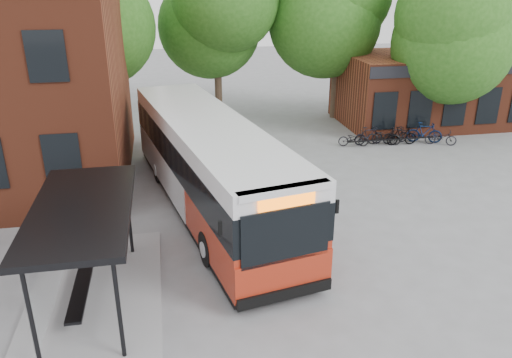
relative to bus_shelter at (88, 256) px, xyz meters
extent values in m
plane|color=slate|center=(4.50, 1.00, -1.45)|extent=(100.00, 100.00, 0.00)
imported|color=black|center=(11.63, 11.33, -1.05)|extent=(1.62, 0.85, 0.81)
imported|color=black|center=(12.49, 11.43, -0.97)|extent=(1.64, 0.60, 0.97)
imported|color=black|center=(13.26, 11.27, -1.00)|extent=(1.80, 1.15, 0.89)
imported|color=black|center=(13.97, 11.41, -1.00)|extent=(1.55, 0.64, 0.90)
imported|color=black|center=(14.14, 11.06, -0.96)|extent=(1.64, 0.49, 0.98)
imported|color=#222129|center=(16.15, 10.69, -1.04)|extent=(1.64, 1.13, 0.82)
imported|color=#09193A|center=(15.49, 11.23, -0.91)|extent=(1.87, 1.13, 1.09)
camera|label=1|loc=(2.17, -11.73, 6.65)|focal=35.00mm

